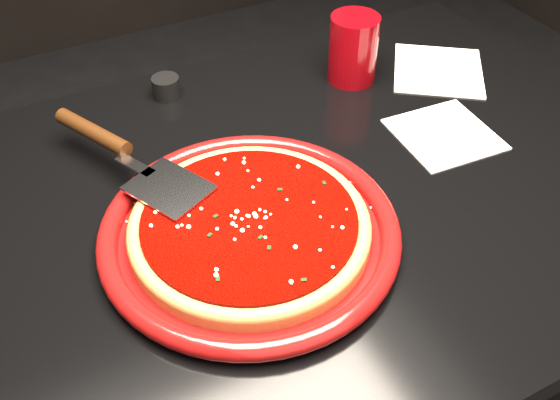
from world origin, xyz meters
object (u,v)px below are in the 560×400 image
at_px(cup, 353,49).
at_px(table, 275,349).
at_px(ramekin, 166,87).
at_px(plate, 250,231).
at_px(pizza_server, 129,155).

bearing_deg(cup, table, -140.53).
bearing_deg(ramekin, plate, -92.79).
xyz_separation_m(plate, pizza_server, (-0.10, 0.18, 0.03)).
xyz_separation_m(table, ramekin, (-0.04, 0.32, 0.39)).
xyz_separation_m(pizza_server, cup, (0.43, 0.09, 0.01)).
relative_size(pizza_server, cup, 2.98).
bearing_deg(plate, pizza_server, 118.84).
xyz_separation_m(table, pizza_server, (-0.16, 0.13, 0.42)).
bearing_deg(table, pizza_server, 142.33).
bearing_deg(table, ramekin, 98.00).
height_order(plate, ramekin, ramekin).
distance_m(table, cup, 0.56).
distance_m(plate, pizza_server, 0.21).
relative_size(table, pizza_server, 3.41).
height_order(table, pizza_server, pizza_server).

